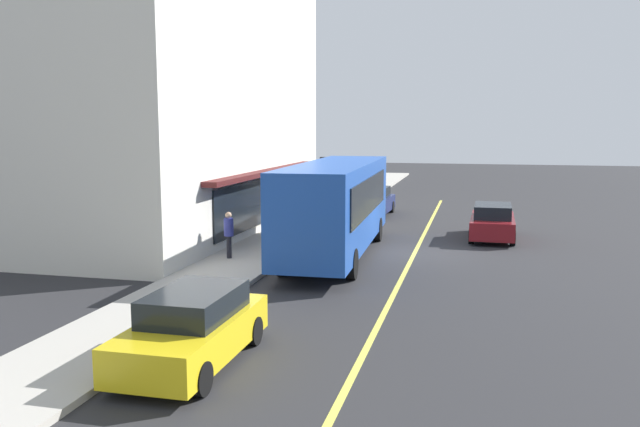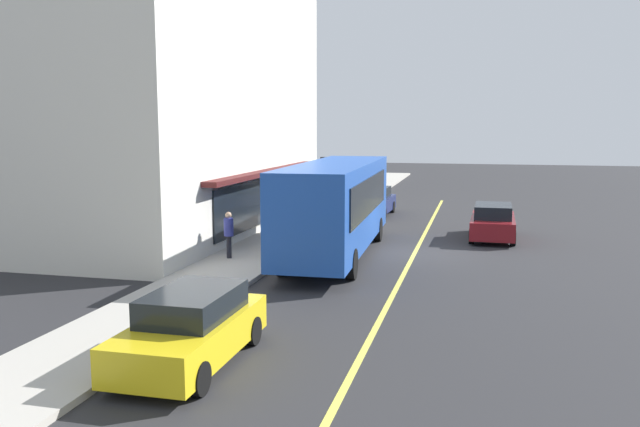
# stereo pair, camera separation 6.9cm
# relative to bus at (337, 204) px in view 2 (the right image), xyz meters

# --- Properties ---
(ground) EXTENTS (120.00, 120.00, 0.00)m
(ground) POSITION_rel_bus_xyz_m (1.35, -2.79, -1.99)
(ground) COLOR #28282B
(sidewalk) EXTENTS (80.00, 2.79, 0.15)m
(sidewalk) POSITION_rel_bus_xyz_m (1.35, 2.99, -1.91)
(sidewalk) COLOR #B2ADA3
(sidewalk) RESTS_ON ground
(lane_centre_stripe) EXTENTS (36.00, 0.16, 0.01)m
(lane_centre_stripe) POSITION_rel_bus_xyz_m (1.35, -2.79, -1.98)
(lane_centre_stripe) COLOR #D8D14C
(lane_centre_stripe) RESTS_ON ground
(storefront_building) EXTENTS (19.56, 10.19, 14.66)m
(storefront_building) POSITION_rel_bus_xyz_m (4.49, 9.17, 5.34)
(storefront_building) COLOR silver
(storefront_building) RESTS_ON ground
(bus) EXTENTS (11.21, 2.90, 3.50)m
(bus) POSITION_rel_bus_xyz_m (0.00, 0.00, 0.00)
(bus) COLOR #1E4CAD
(bus) RESTS_ON ground
(traffic_light) EXTENTS (0.30, 0.52, 3.20)m
(traffic_light) POSITION_rel_bus_xyz_m (7.21, 2.19, 0.55)
(traffic_light) COLOR #2D2D33
(traffic_light) RESTS_ON sidewalk
(car_maroon) EXTENTS (4.34, 1.94, 1.52)m
(car_maroon) POSITION_rel_bus_xyz_m (5.19, -5.74, -1.24)
(car_maroon) COLOR maroon
(car_maroon) RESTS_ON ground
(car_yellow) EXTENTS (4.30, 1.87, 1.52)m
(car_yellow) POSITION_rel_bus_xyz_m (-11.49, 0.52, -1.24)
(car_yellow) COLOR yellow
(car_yellow) RESTS_ON ground
(car_navy) EXTENTS (4.35, 1.97, 1.52)m
(car_navy) POSITION_rel_bus_xyz_m (11.35, 0.45, -1.24)
(car_navy) COLOR navy
(car_navy) RESTS_ON ground
(pedestrian_waiting) EXTENTS (0.34, 0.34, 1.75)m
(pedestrian_waiting) POSITION_rel_bus_xyz_m (10.00, 3.66, -0.78)
(pedestrian_waiting) COLOR black
(pedestrian_waiting) RESTS_ON sidewalk
(pedestrian_mid_block) EXTENTS (0.34, 0.34, 1.67)m
(pedestrian_mid_block) POSITION_rel_bus_xyz_m (-1.98, 3.51, -0.83)
(pedestrian_mid_block) COLOR black
(pedestrian_mid_block) RESTS_ON sidewalk
(pedestrian_by_curb) EXTENTS (0.34, 0.34, 1.87)m
(pedestrian_by_curb) POSITION_rel_bus_xyz_m (7.84, 3.47, -0.70)
(pedestrian_by_curb) COLOR black
(pedestrian_by_curb) RESTS_ON sidewalk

